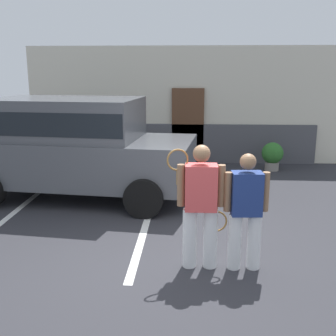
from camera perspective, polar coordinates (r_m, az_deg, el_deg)
The scene contains 8 objects.
ground_plane at distance 5.88m, azimuth 0.78°, elevation -12.83°, with size 40.00×40.00×0.00m, color #2D2D33.
parking_stripe_0 at distance 7.96m, azimuth -21.53°, elevation -6.54°, with size 0.12×4.40×0.01m, color silver.
parking_stripe_1 at distance 7.29m, azimuth -2.97°, elevation -7.42°, with size 0.12×4.40×0.01m, color silver.
house_frontage at distance 11.76m, azimuth 2.24°, elevation 8.27°, with size 8.81×0.40×3.24m.
parked_suv at distance 8.58m, azimuth -12.88°, elevation 3.40°, with size 4.78×2.56×2.05m.
tennis_player_man at distance 5.42m, azimuth 4.52°, elevation -5.13°, with size 0.76×0.27×1.68m.
tennis_player_woman at distance 5.47m, azimuth 10.70°, elevation -5.86°, with size 0.85×0.27×1.58m.
potted_plant_by_porch at distance 11.13m, azimuth 14.33°, elevation 1.78°, with size 0.56×0.56×0.74m.
Camera 1 is at (0.23, -5.26, 2.62)m, focal length 43.78 mm.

